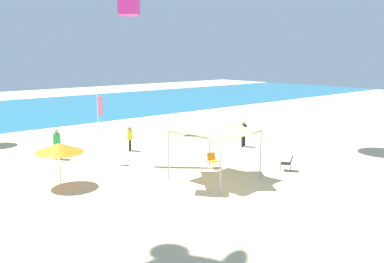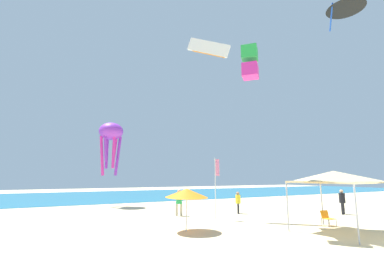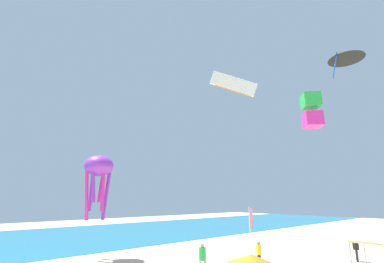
{
  "view_description": "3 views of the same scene",
  "coord_description": "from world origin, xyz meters",
  "px_view_note": "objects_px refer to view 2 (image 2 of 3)",
  "views": [
    {
      "loc": [
        -13.69,
        -13.12,
        6.18
      ],
      "look_at": [
        0.96,
        3.79,
        1.99
      ],
      "focal_mm": 38.56,
      "sensor_mm": 36.0,
      "label": 1
    },
    {
      "loc": [
        -12.57,
        -7.54,
        2.73
      ],
      "look_at": [
        -1.37,
        13.37,
        6.69
      ],
      "focal_mm": 25.31,
      "sensor_mm": 36.0,
      "label": 2
    },
    {
      "loc": [
        -16.56,
        -2.61,
        4.44
      ],
      "look_at": [
        -1.37,
        14.21,
        10.06
      ],
      "focal_mm": 25.52,
      "sensor_mm": 36.0,
      "label": 3
    }
  ],
  "objects_px": {
    "kite_octopus_purple": "(111,134)",
    "kite_delta_black": "(345,6)",
    "person_watching_sky": "(342,200)",
    "kite_box_green": "(250,62)",
    "person_far_stroller": "(179,200)",
    "folding_chair_facing_ocean": "(327,217)",
    "kite_parafoil_white": "(209,48)",
    "canopy_tent": "(334,177)",
    "banner_flag": "(216,182)",
    "beach_umbrella": "(187,193)",
    "person_kite_handler": "(238,201)"
  },
  "relations": [
    {
      "from": "kite_octopus_purple",
      "to": "kite_delta_black",
      "type": "height_order",
      "value": "kite_delta_black"
    },
    {
      "from": "person_watching_sky",
      "to": "kite_box_green",
      "type": "distance_m",
      "value": 13.06
    },
    {
      "from": "person_far_stroller",
      "to": "kite_octopus_purple",
      "type": "bearing_deg",
      "value": -54.84
    },
    {
      "from": "kite_box_green",
      "to": "kite_octopus_purple",
      "type": "bearing_deg",
      "value": 151.0
    },
    {
      "from": "person_watching_sky",
      "to": "folding_chair_facing_ocean",
      "type": "bearing_deg",
      "value": -175.74
    },
    {
      "from": "person_far_stroller",
      "to": "kite_parafoil_white",
      "type": "height_order",
      "value": "kite_parafoil_white"
    },
    {
      "from": "canopy_tent",
      "to": "kite_delta_black",
      "type": "relative_size",
      "value": 0.9
    },
    {
      "from": "person_far_stroller",
      "to": "kite_parafoil_white",
      "type": "relative_size",
      "value": 0.71
    },
    {
      "from": "kite_delta_black",
      "to": "person_far_stroller",
      "type": "bearing_deg",
      "value": -172.97
    },
    {
      "from": "canopy_tent",
      "to": "kite_delta_black",
      "type": "distance_m",
      "value": 16.68
    },
    {
      "from": "kite_delta_black",
      "to": "kite_box_green",
      "type": "bearing_deg",
      "value": -141.03
    },
    {
      "from": "banner_flag",
      "to": "kite_delta_black",
      "type": "xyz_separation_m",
      "value": [
        11.11,
        -3.13,
        14.47
      ]
    },
    {
      "from": "person_far_stroller",
      "to": "kite_parafoil_white",
      "type": "bearing_deg",
      "value": 148.38
    },
    {
      "from": "person_far_stroller",
      "to": "kite_box_green",
      "type": "height_order",
      "value": "kite_box_green"
    },
    {
      "from": "beach_umbrella",
      "to": "kite_delta_black",
      "type": "relative_size",
      "value": 0.53
    },
    {
      "from": "banner_flag",
      "to": "person_watching_sky",
      "type": "xyz_separation_m",
      "value": [
        9.52,
        -2.38,
        -1.34
      ]
    },
    {
      "from": "banner_flag",
      "to": "kite_octopus_purple",
      "type": "relative_size",
      "value": 0.78
    },
    {
      "from": "banner_flag",
      "to": "person_watching_sky",
      "type": "relative_size",
      "value": 2.23
    },
    {
      "from": "kite_octopus_purple",
      "to": "folding_chair_facing_ocean",
      "type": "bearing_deg",
      "value": 75.61
    },
    {
      "from": "canopy_tent",
      "to": "person_far_stroller",
      "type": "distance_m",
      "value": 10.13
    },
    {
      "from": "kite_parafoil_white",
      "to": "kite_delta_black",
      "type": "relative_size",
      "value": 0.62
    },
    {
      "from": "canopy_tent",
      "to": "kite_octopus_purple",
      "type": "distance_m",
      "value": 19.75
    },
    {
      "from": "banner_flag",
      "to": "beach_umbrella",
      "type": "bearing_deg",
      "value": -143.65
    },
    {
      "from": "banner_flag",
      "to": "kite_box_green",
      "type": "relative_size",
      "value": 2.3
    },
    {
      "from": "banner_flag",
      "to": "kite_parafoil_white",
      "type": "height_order",
      "value": "kite_parafoil_white"
    },
    {
      "from": "beach_umbrella",
      "to": "person_kite_handler",
      "type": "xyz_separation_m",
      "value": [
        6.48,
        4.17,
        -0.96
      ]
    },
    {
      "from": "canopy_tent",
      "to": "banner_flag",
      "type": "distance_m",
      "value": 7.03
    },
    {
      "from": "beach_umbrella",
      "to": "kite_box_green",
      "type": "height_order",
      "value": "kite_box_green"
    },
    {
      "from": "beach_umbrella",
      "to": "person_watching_sky",
      "type": "relative_size",
      "value": 1.25
    },
    {
      "from": "beach_umbrella",
      "to": "kite_delta_black",
      "type": "distance_m",
      "value": 20.89
    },
    {
      "from": "canopy_tent",
      "to": "banner_flag",
      "type": "bearing_deg",
      "value": 114.44
    },
    {
      "from": "folding_chair_facing_ocean",
      "to": "banner_flag",
      "type": "distance_m",
      "value": 6.74
    },
    {
      "from": "person_watching_sky",
      "to": "kite_octopus_purple",
      "type": "height_order",
      "value": "kite_octopus_purple"
    },
    {
      "from": "person_watching_sky",
      "to": "kite_box_green",
      "type": "relative_size",
      "value": 1.03
    },
    {
      "from": "folding_chair_facing_ocean",
      "to": "kite_box_green",
      "type": "distance_m",
      "value": 9.7
    },
    {
      "from": "canopy_tent",
      "to": "banner_flag",
      "type": "height_order",
      "value": "banner_flag"
    },
    {
      "from": "canopy_tent",
      "to": "kite_box_green",
      "type": "distance_m",
      "value": 7.3
    },
    {
      "from": "beach_umbrella",
      "to": "folding_chair_facing_ocean",
      "type": "height_order",
      "value": "beach_umbrella"
    },
    {
      "from": "kite_parafoil_white",
      "to": "kite_delta_black",
      "type": "height_order",
      "value": "kite_delta_black"
    },
    {
      "from": "beach_umbrella",
      "to": "folding_chair_facing_ocean",
      "type": "bearing_deg",
      "value": -16.51
    },
    {
      "from": "canopy_tent",
      "to": "kite_delta_black",
      "type": "height_order",
      "value": "kite_delta_black"
    },
    {
      "from": "kite_parafoil_white",
      "to": "person_far_stroller",
      "type": "bearing_deg",
      "value": 178.97
    },
    {
      "from": "canopy_tent",
      "to": "folding_chair_facing_ocean",
      "type": "height_order",
      "value": "canopy_tent"
    },
    {
      "from": "person_watching_sky",
      "to": "banner_flag",
      "type": "bearing_deg",
      "value": 145.07
    },
    {
      "from": "person_watching_sky",
      "to": "beach_umbrella",
      "type": "bearing_deg",
      "value": 159.85
    },
    {
      "from": "folding_chair_facing_ocean",
      "to": "banner_flag",
      "type": "bearing_deg",
      "value": 143.42
    },
    {
      "from": "beach_umbrella",
      "to": "kite_box_green",
      "type": "distance_m",
      "value": 7.66
    },
    {
      "from": "folding_chair_facing_ocean",
      "to": "kite_box_green",
      "type": "height_order",
      "value": "kite_box_green"
    },
    {
      "from": "folding_chair_facing_ocean",
      "to": "kite_delta_black",
      "type": "relative_size",
      "value": 0.2
    },
    {
      "from": "kite_octopus_purple",
      "to": "kite_delta_black",
      "type": "bearing_deg",
      "value": 94.18
    }
  ]
}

